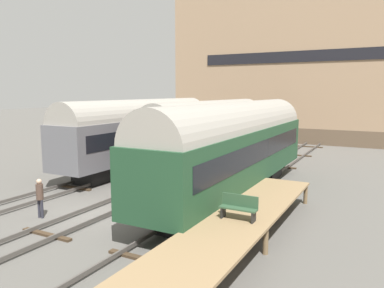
{
  "coord_description": "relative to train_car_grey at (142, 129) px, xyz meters",
  "views": [
    {
      "loc": [
        11.99,
        -12.95,
        5.77
      ],
      "look_at": [
        0.0,
        9.46,
        2.2
      ],
      "focal_mm": 35.0,
      "sensor_mm": 36.0,
      "label": 1
    }
  ],
  "objects": [
    {
      "name": "track_left",
      "position": [
        -0.0,
        -10.09,
        -2.82
      ],
      "size": [
        2.6,
        60.0,
        0.26
      ],
      "color": "#4C4742",
      "rests_on": "ground"
    },
    {
      "name": "track_middle",
      "position": [
        4.61,
        -10.09,
        -2.82
      ],
      "size": [
        2.6,
        60.0,
        0.26
      ],
      "color": "#4C4742",
      "rests_on": "ground"
    },
    {
      "name": "train_car_green",
      "position": [
        9.23,
        -4.31,
        0.0
      ],
      "size": [
        3.07,
        16.82,
        5.24
      ],
      "color": "black",
      "rests_on": "ground"
    },
    {
      "name": "train_car_grey",
      "position": [
        0.0,
        0.0,
        0.0
      ],
      "size": [
        2.91,
        16.16,
        5.2
      ],
      "color": "black",
      "rests_on": "ground"
    },
    {
      "name": "train_car_maroon",
      "position": [
        4.61,
        2.41,
        -0.06
      ],
      "size": [
        2.99,
        15.83,
        5.12
      ],
      "color": "black",
      "rests_on": "ground"
    },
    {
      "name": "warehouse_building",
      "position": [
        7.12,
        25.87,
        5.71
      ],
      "size": [
        30.73,
        14.03,
        17.35
      ],
      "color": "brown",
      "rests_on": "ground"
    },
    {
      "name": "station_platform",
      "position": [
        11.81,
        -10.6,
        -1.95
      ],
      "size": [
        2.53,
        14.13,
        1.1
      ],
      "color": "#8C704C",
      "rests_on": "ground"
    },
    {
      "name": "person_worker",
      "position": [
        2.64,
        -11.7,
        -1.85
      ],
      "size": [
        0.32,
        0.32,
        1.84
      ],
      "color": "#282833",
      "rests_on": "ground"
    },
    {
      "name": "track_right",
      "position": [
        9.23,
        -10.09,
        -2.82
      ],
      "size": [
        2.6,
        60.0,
        0.26
      ],
      "color": "#4C4742",
      "rests_on": "ground"
    },
    {
      "name": "ground_plane",
      "position": [
        4.61,
        -10.09,
        -2.97
      ],
      "size": [
        200.0,
        200.0,
        0.0
      ],
      "primitive_type": "plane",
      "color": "#56544F"
    },
    {
      "name": "bench",
      "position": [
        11.86,
        -10.52,
        -1.38
      ],
      "size": [
        1.4,
        0.4,
        0.91
      ],
      "color": "#2D4C33",
      "rests_on": "station_platform"
    }
  ]
}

